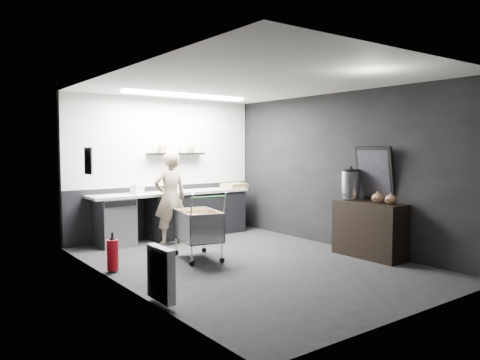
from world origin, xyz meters
TOP-DOWN VIEW (x-y plane):
  - floor at (0.00, 0.00)m, footprint 5.50×5.50m
  - ceiling at (0.00, 0.00)m, footprint 5.50×5.50m
  - wall_back at (0.00, 2.75)m, footprint 5.50×0.00m
  - wall_front at (0.00, -2.75)m, footprint 5.50×0.00m
  - wall_left at (-2.00, 0.00)m, footprint 0.00×5.50m
  - wall_right at (2.00, 0.00)m, footprint 0.00×5.50m
  - kitchen_wall_panel at (0.00, 2.73)m, footprint 3.95×0.02m
  - dado_panel at (0.00, 2.73)m, footprint 3.95×0.02m
  - floating_shelf at (0.20, 2.62)m, footprint 1.20×0.22m
  - wall_clock at (1.40, 2.72)m, footprint 0.20×0.03m
  - poster at (-1.98, 1.30)m, footprint 0.02×0.30m
  - poster_red_band at (-1.98, 1.30)m, footprint 0.02×0.22m
  - radiator at (-1.94, -0.90)m, footprint 0.10×0.50m
  - ceiling_strip at (0.00, 1.85)m, footprint 2.40×0.20m
  - prep_counter at (0.14, 2.42)m, footprint 3.20×0.61m
  - person at (-0.28, 1.97)m, footprint 0.65×0.46m
  - shopping_cart at (-0.49, 0.68)m, footprint 0.74×1.05m
  - sideboard at (1.77, -0.80)m, footprint 0.50×1.18m
  - fire_extinguisher at (-1.85, 0.75)m, footprint 0.16×0.16m
  - cardboard_box at (1.43, 2.37)m, footprint 0.54×0.44m
  - pink_tub at (0.03, 2.42)m, footprint 0.21×0.21m
  - white_container at (-0.74, 2.37)m, footprint 0.24×0.21m

SIDE VIEW (x-z plane):
  - floor at x=0.00m, z-range 0.00..0.00m
  - fire_extinguisher at x=-1.85m, z-range -0.01..0.52m
  - radiator at x=-1.94m, z-range 0.05..0.65m
  - prep_counter at x=0.14m, z-range 0.01..0.91m
  - shopping_cart at x=-0.49m, z-range -0.02..1.01m
  - dado_panel at x=0.00m, z-range 0.00..1.00m
  - sideboard at x=1.77m, z-range -0.32..1.44m
  - person at x=-0.28m, z-range 0.00..1.68m
  - cardboard_box at x=1.43m, z-range 0.90..1.00m
  - white_container at x=-0.74m, z-range 0.90..1.08m
  - pink_tub at x=0.03m, z-range 0.90..1.11m
  - wall_back at x=0.00m, z-range -1.40..4.10m
  - wall_front at x=0.00m, z-range -1.40..4.10m
  - wall_left at x=-2.00m, z-range -1.40..4.10m
  - wall_right at x=2.00m, z-range -1.40..4.10m
  - poster at x=-1.98m, z-range 1.35..1.75m
  - floating_shelf at x=0.20m, z-range 1.60..1.64m
  - poster_red_band at x=-1.98m, z-range 1.57..1.67m
  - kitchen_wall_panel at x=0.00m, z-range 1.00..2.70m
  - wall_clock at x=1.40m, z-range 2.05..2.25m
  - ceiling_strip at x=0.00m, z-range 2.65..2.69m
  - ceiling at x=0.00m, z-range 2.70..2.70m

